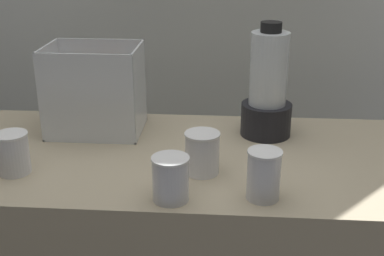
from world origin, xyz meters
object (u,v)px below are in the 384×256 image
object	(u,v)px
juice_cup_mango_middle	(171,181)
juice_cup_beet_far_right	(264,178)
juice_cup_carrot_left	(13,155)
juice_cup_beet_right	(202,156)
carrot_display_bin	(100,105)
blender_pitcher	(267,92)

from	to	relation	value
juice_cup_mango_middle	juice_cup_beet_far_right	xyz separation A→B (m)	(0.22, 0.02, 0.01)
juice_cup_carrot_left	juice_cup_beet_right	bearing A→B (deg)	4.27
carrot_display_bin	juice_cup_mango_middle	size ratio (longest dim) A/B	2.60
juice_cup_carrot_left	juice_cup_beet_far_right	world-z (taller)	juice_cup_beet_far_right
carrot_display_bin	blender_pitcher	bearing A→B (deg)	0.69
juice_cup_carrot_left	juice_cup_beet_right	xyz separation A→B (m)	(0.49, 0.04, -0.00)
juice_cup_beet_far_right	juice_cup_carrot_left	bearing A→B (deg)	172.32
blender_pitcher	juice_cup_beet_right	world-z (taller)	blender_pitcher
carrot_display_bin	juice_cup_carrot_left	bearing A→B (deg)	-116.70
carrot_display_bin	juice_cup_beet_right	distance (m)	0.43
juice_cup_beet_far_right	juice_cup_beet_right	bearing A→B (deg)	140.88
juice_cup_carrot_left	juice_cup_beet_right	distance (m)	0.49
juice_cup_beet_right	blender_pitcher	bearing A→B (deg)	56.80
juice_cup_carrot_left	juice_cup_beet_far_right	size ratio (longest dim) A/B	0.90
carrot_display_bin	juice_cup_beet_far_right	size ratio (longest dim) A/B	2.33
blender_pitcher	juice_cup_beet_right	bearing A→B (deg)	-123.20
carrot_display_bin	juice_cup_beet_far_right	xyz separation A→B (m)	(0.49, -0.39, -0.03)
juice_cup_beet_right	juice_cup_carrot_left	bearing A→B (deg)	-175.73
carrot_display_bin	juice_cup_beet_far_right	distance (m)	0.63
juice_cup_carrot_left	juice_cup_beet_far_right	xyz separation A→B (m)	(0.64, -0.09, 0.00)
blender_pitcher	juice_cup_beet_right	size ratio (longest dim) A/B	3.12
carrot_display_bin	blender_pitcher	xyz separation A→B (m)	(0.52, 0.01, 0.06)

